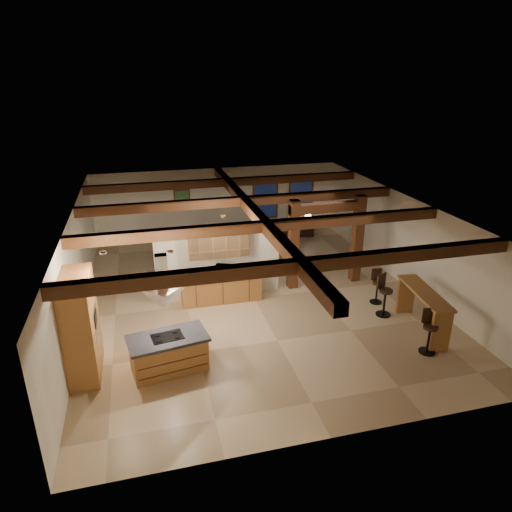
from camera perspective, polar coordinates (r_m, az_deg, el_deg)
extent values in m
plane|color=tan|center=(14.15, -0.24, -5.31)|extent=(12.00, 12.00, 0.00)
plane|color=silver|center=(19.13, -4.71, 6.63)|extent=(10.00, 0.00, 10.00)
plane|color=silver|center=(8.56, 10.01, -14.46)|extent=(10.00, 0.00, 10.00)
plane|color=silver|center=(13.33, -21.58, -1.86)|extent=(0.00, 12.00, 12.00)
plane|color=silver|center=(15.47, 18.01, 1.86)|extent=(0.00, 12.00, 12.00)
plane|color=#321510|center=(13.08, -0.26, 6.06)|extent=(12.00, 12.00, 0.00)
cube|color=#3F230F|center=(9.52, 5.67, -1.19)|extent=(10.00, 0.25, 0.28)
cube|color=#3F230F|center=(11.92, 1.28, 3.75)|extent=(10.00, 0.25, 0.28)
cube|color=#3F230F|center=(14.34, -1.55, 6.90)|extent=(10.00, 0.25, 0.28)
cube|color=#3F230F|center=(16.90, -3.64, 9.19)|extent=(10.00, 0.25, 0.28)
cube|color=#3F230F|center=(13.12, -0.26, 5.47)|extent=(0.28, 12.00, 0.28)
cube|color=#3F230F|center=(14.37, 4.68, 1.39)|extent=(0.30, 0.30, 2.90)
cube|color=#3F230F|center=(15.21, 12.55, 2.09)|extent=(0.30, 0.30, 2.90)
cube|color=#3F230F|center=(14.40, 8.98, 6.05)|extent=(2.50, 0.28, 0.28)
cube|color=silver|center=(13.95, -4.74, -0.83)|extent=(3.80, 0.18, 2.20)
cube|color=#B06C39|center=(11.07, -21.03, -8.18)|extent=(0.64, 1.60, 2.40)
cube|color=silver|center=(11.05, -19.44, -8.28)|extent=(0.06, 0.62, 0.95)
cube|color=black|center=(10.95, -19.36, -7.36)|extent=(0.01, 0.50, 0.28)
cube|color=#B06C39|center=(13.87, -4.37, -3.98)|extent=(2.40, 0.60, 0.86)
cube|color=black|center=(13.67, -4.43, -2.21)|extent=(2.50, 0.66, 0.08)
cube|color=#B06C39|center=(13.51, -4.71, 1.82)|extent=(1.80, 0.34, 0.95)
cube|color=silver|center=(13.34, -4.57, 1.56)|extent=(1.74, 0.02, 0.90)
pyramid|color=silver|center=(10.34, -11.36, -5.91)|extent=(1.10, 1.10, 0.45)
cube|color=silver|center=(9.99, -11.70, -1.80)|extent=(0.26, 0.22, 0.73)
cube|color=#3F230F|center=(19.48, 1.16, 7.14)|extent=(1.10, 0.05, 1.70)
cube|color=black|center=(19.45, 1.19, 7.11)|extent=(0.95, 0.02, 1.55)
cube|color=#3F230F|center=(19.96, 5.63, 7.40)|extent=(1.10, 0.05, 1.70)
cube|color=black|center=(19.93, 5.66, 7.38)|extent=(0.95, 0.02, 1.55)
cube|color=#3F230F|center=(18.82, -9.23, 6.95)|extent=(0.65, 0.04, 0.85)
cube|color=#26592D|center=(18.80, -9.22, 6.93)|extent=(0.55, 0.01, 0.75)
cylinder|color=silver|center=(10.08, -10.73, 0.54)|extent=(0.16, 0.16, 0.03)
cylinder|color=silver|center=(12.42, -4.18, 4.98)|extent=(0.16, 0.16, 0.03)
cylinder|color=silver|center=(10.39, -18.57, 0.41)|extent=(0.16, 0.16, 0.03)
cube|color=#B06C39|center=(11.01, -10.84, -12.01)|extent=(1.80, 1.10, 0.80)
cube|color=black|center=(10.78, -11.00, -10.06)|extent=(1.93, 1.23, 0.07)
cube|color=black|center=(10.75, -11.02, -9.87)|extent=(0.77, 0.58, 0.02)
imported|color=#3A190E|center=(16.81, -4.76, 0.40)|extent=(1.97, 1.27, 0.65)
imported|color=black|center=(19.67, 3.99, 3.64)|extent=(2.33, 1.36, 0.64)
imported|color=silver|center=(13.62, -4.20, -1.58)|extent=(0.49, 0.41, 0.23)
cube|color=#B06C39|center=(12.78, 20.36, -4.31)|extent=(0.81, 2.26, 0.07)
cube|color=#B06C39|center=(12.28, 22.09, -8.72)|extent=(0.51, 0.17, 1.10)
cube|color=#B06C39|center=(13.81, 18.21, -4.67)|extent=(0.51, 0.17, 1.10)
cube|color=#3F230F|center=(19.89, 6.47, 3.70)|extent=(0.55, 0.55, 0.59)
cylinder|color=black|center=(19.78, 6.51, 4.74)|extent=(0.06, 0.06, 0.16)
cone|color=#E5C189|center=(19.73, 6.53, 5.19)|extent=(0.29, 0.29, 0.18)
cylinder|color=black|center=(12.02, 21.00, -8.29)|extent=(0.36, 0.36, 0.07)
cube|color=black|center=(12.05, 20.81, -6.94)|extent=(0.34, 0.10, 0.40)
cylinder|color=black|center=(12.20, 20.77, -9.76)|extent=(0.06, 0.06, 0.70)
cylinder|color=black|center=(12.37, 20.55, -11.11)|extent=(0.40, 0.40, 0.03)
cylinder|color=black|center=(13.39, 15.92, -4.21)|extent=(0.39, 0.39, 0.07)
cube|color=black|center=(13.38, 15.40, -3.00)|extent=(0.35, 0.19, 0.43)
cylinder|color=black|center=(13.56, 15.75, -5.67)|extent=(0.06, 0.06, 0.75)
cylinder|color=black|center=(13.72, 15.60, -7.02)|extent=(0.43, 0.43, 0.03)
cylinder|color=black|center=(14.09, 14.98, -3.24)|extent=(0.33, 0.33, 0.06)
cube|color=black|center=(14.14, 14.83, -2.20)|extent=(0.31, 0.07, 0.37)
cylinder|color=black|center=(14.23, 14.85, -4.45)|extent=(0.06, 0.06, 0.64)
cylinder|color=black|center=(14.37, 14.73, -5.57)|extent=(0.37, 0.37, 0.03)
cube|color=#3F230F|center=(16.34, -7.56, 0.01)|extent=(0.52, 0.52, 0.06)
cube|color=#3F230F|center=(16.39, -7.44, 1.40)|extent=(0.39, 0.20, 0.71)
cylinder|color=#3F230F|center=(16.33, -8.22, -0.91)|extent=(0.05, 0.05, 0.40)
cylinder|color=#3F230F|center=(16.24, -7.13, -0.98)|extent=(0.05, 0.05, 0.40)
cylinder|color=#3F230F|center=(16.61, -7.91, -0.49)|extent=(0.05, 0.05, 0.40)
cylinder|color=#3F230F|center=(16.53, -6.84, -0.55)|extent=(0.05, 0.05, 0.40)
cube|color=#3F230F|center=(17.53, -6.40, 1.61)|extent=(0.52, 0.52, 0.06)
cube|color=#3F230F|center=(17.23, -6.61, 2.48)|extent=(0.39, 0.20, 0.71)
cylinder|color=#3F230F|center=(17.72, -5.73, 1.08)|extent=(0.05, 0.05, 0.40)
cylinder|color=#3F230F|center=(17.80, -6.74, 1.13)|extent=(0.05, 0.05, 0.40)
cylinder|color=#3F230F|center=(17.43, -5.99, 0.70)|extent=(0.05, 0.05, 0.40)
cylinder|color=#3F230F|center=(17.51, -7.01, 0.76)|extent=(0.05, 0.05, 0.40)
cube|color=#3F230F|center=(16.18, -5.30, -0.12)|extent=(0.52, 0.52, 0.06)
cube|color=#3F230F|center=(16.23, -5.18, 1.29)|extent=(0.39, 0.20, 0.71)
cylinder|color=#3F230F|center=(16.16, -5.96, -1.05)|extent=(0.05, 0.05, 0.40)
cylinder|color=#3F230F|center=(16.08, -4.85, -1.12)|extent=(0.05, 0.05, 0.40)
cylinder|color=#3F230F|center=(16.45, -5.69, -0.62)|extent=(0.05, 0.05, 0.40)
cylinder|color=#3F230F|center=(16.37, -4.59, -0.69)|extent=(0.05, 0.05, 0.40)
cube|color=#3F230F|center=(17.38, -4.28, 1.50)|extent=(0.52, 0.52, 0.06)
cube|color=#3F230F|center=(17.08, -4.46, 2.38)|extent=(0.39, 0.20, 0.71)
cylinder|color=#3F230F|center=(17.57, -3.63, 0.96)|extent=(0.05, 0.05, 0.40)
cylinder|color=#3F230F|center=(17.64, -4.65, 1.02)|extent=(0.05, 0.05, 0.40)
cylinder|color=#3F230F|center=(17.28, -3.85, 0.58)|extent=(0.05, 0.05, 0.40)
cylinder|color=#3F230F|center=(17.35, -4.89, 0.64)|extent=(0.05, 0.05, 0.40)
cube|color=#3F230F|center=(16.04, -2.99, -0.26)|extent=(0.52, 0.52, 0.06)
cube|color=#3F230F|center=(16.09, -2.88, 1.16)|extent=(0.39, 0.20, 0.71)
cylinder|color=#3F230F|center=(16.01, -3.66, -1.20)|extent=(0.05, 0.05, 0.40)
cylinder|color=#3F230F|center=(15.95, -2.52, -1.27)|extent=(0.05, 0.05, 0.40)
cylinder|color=#3F230F|center=(16.30, -3.42, -0.76)|extent=(0.05, 0.05, 0.40)
cylinder|color=#3F230F|center=(16.24, -2.31, -0.82)|extent=(0.05, 0.05, 0.40)
cube|color=#3F230F|center=(17.25, -2.12, 1.39)|extent=(0.52, 0.52, 0.06)
cube|color=#3F230F|center=(16.95, -2.26, 2.27)|extent=(0.39, 0.20, 0.71)
cylinder|color=#3F230F|center=(17.45, -1.50, 0.85)|extent=(0.05, 0.05, 0.40)
cylinder|color=#3F230F|center=(17.51, -2.54, 0.90)|extent=(0.05, 0.05, 0.40)
cylinder|color=#3F230F|center=(17.16, -1.68, 0.46)|extent=(0.05, 0.05, 0.40)
cylinder|color=#3F230F|center=(17.21, -2.74, 0.52)|extent=(0.05, 0.05, 0.40)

